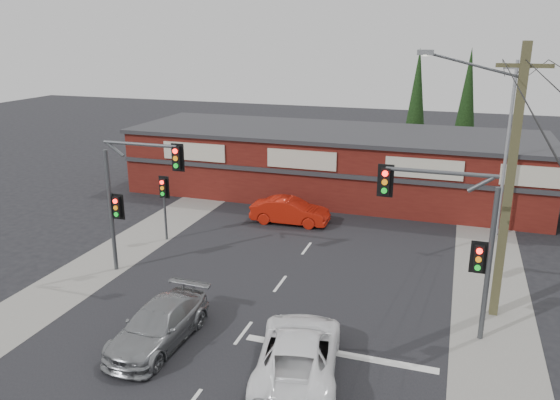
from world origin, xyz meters
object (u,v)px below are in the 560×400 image
(white_suv, at_px, (298,352))
(utility_pole, at_px, (506,177))
(silver_suv, at_px, (159,325))
(red_sedan, at_px, (290,211))
(shop_building, at_px, (333,162))

(white_suv, xyz_separation_m, utility_pole, (5.83, 5.93, 4.66))
(white_suv, height_order, silver_suv, white_suv)
(silver_suv, relative_size, red_sedan, 1.09)
(white_suv, relative_size, utility_pole, 0.53)
(silver_suv, bearing_deg, red_sedan, 89.14)
(white_suv, bearing_deg, red_sedan, -82.10)
(white_suv, xyz_separation_m, silver_suv, (-5.03, 0.17, -0.05))
(utility_pole, bearing_deg, silver_suv, -152.07)
(silver_suv, height_order, shop_building, shop_building)
(white_suv, xyz_separation_m, red_sedan, (-4.43, 13.36, -0.02))
(white_suv, distance_m, utility_pole, 9.54)
(red_sedan, relative_size, shop_building, 0.16)
(red_sedan, height_order, shop_building, shop_building)
(silver_suv, relative_size, utility_pole, 0.48)
(white_suv, height_order, shop_building, shop_building)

